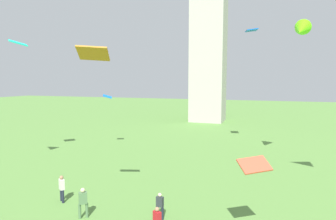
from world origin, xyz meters
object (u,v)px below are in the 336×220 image
(person_3, at_px, (157,220))
(kite_flying_5, at_px, (301,30))
(kite_flying_7, at_px, (107,96))
(kite_flying_0, at_px, (93,53))
(kite_flying_2, at_px, (254,165))
(person_2, at_px, (160,204))
(person_1, at_px, (83,201))
(person_0, at_px, (62,187))
(kite_flying_6, at_px, (252,30))
(kite_flying_4, at_px, (18,43))

(person_3, distance_m, kite_flying_5, 19.98)
(kite_flying_7, bearing_deg, kite_flying_0, -96.11)
(person_3, xyz_separation_m, kite_flying_2, (4.61, 1.06, 3.09))
(person_2, relative_size, kite_flying_5, 0.60)
(person_1, relative_size, person_3, 1.12)
(person_0, xyz_separation_m, person_1, (2.69, -1.37, 0.01))
(kite_flying_7, bearing_deg, person_3, -87.01)
(person_0, xyz_separation_m, kite_flying_7, (-5.15, 14.13, 5.19))
(person_3, relative_size, kite_flying_6, 0.84)
(kite_flying_0, relative_size, kite_flying_5, 0.79)
(person_1, relative_size, kite_flying_2, 1.06)
(person_1, height_order, person_2, person_1)
(person_3, relative_size, kite_flying_4, 0.82)
(kite_flying_4, bearing_deg, kite_flying_5, 136.33)
(person_3, relative_size, kite_flying_2, 0.94)
(person_0, xyz_separation_m, person_3, (7.53, -1.82, -0.10))
(person_1, xyz_separation_m, kite_flying_2, (9.45, 0.61, 2.98))
(person_1, xyz_separation_m, kite_flying_4, (-12.88, 7.85, 10.67))
(person_1, distance_m, person_2, 4.50)
(person_0, relative_size, kite_flying_7, 1.51)
(kite_flying_4, distance_m, kite_flying_5, 26.18)
(kite_flying_5, bearing_deg, kite_flying_6, 141.10)
(person_1, bearing_deg, kite_flying_2, 143.73)
(person_3, bearing_deg, kite_flying_7, -21.69)
(person_2, height_order, kite_flying_5, kite_flying_5)
(person_3, distance_m, kite_flying_4, 22.34)
(kite_flying_6, bearing_deg, kite_flying_4, 108.27)
(person_2, height_order, kite_flying_2, kite_flying_2)
(kite_flying_2, bearing_deg, kite_flying_6, -118.02)
(person_0, height_order, person_3, person_0)
(person_2, bearing_deg, person_0, -170.55)
(kite_flying_2, height_order, kite_flying_4, kite_flying_4)
(person_0, relative_size, person_2, 1.15)
(kite_flying_4, distance_m, kite_flying_6, 24.30)
(person_0, height_order, kite_flying_2, kite_flying_2)
(kite_flying_0, bearing_deg, person_3, -35.88)
(person_0, relative_size, person_3, 1.10)
(person_3, xyz_separation_m, kite_flying_5, (7.74, 14.38, 11.51))
(person_0, height_order, kite_flying_6, kite_flying_6)
(person_3, xyz_separation_m, kite_flying_7, (-12.67, 15.95, 5.29))
(kite_flying_6, bearing_deg, person_1, 146.23)
(person_0, distance_m, person_1, 3.02)
(kite_flying_5, distance_m, kite_flying_6, 7.50)
(kite_flying_6, bearing_deg, kite_flying_2, 172.39)
(person_2, distance_m, kite_flying_2, 6.09)
(person_2, bearing_deg, person_3, -63.75)
(person_1, distance_m, person_3, 4.86)
(person_1, distance_m, kite_flying_6, 24.91)
(person_3, height_order, kite_flying_6, kite_flying_6)
(kite_flying_0, bearing_deg, kite_flying_7, 98.73)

